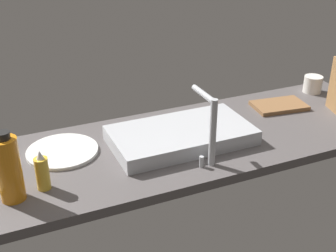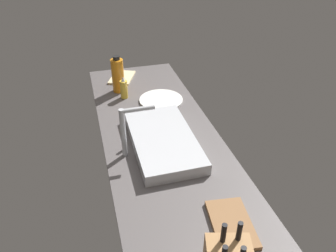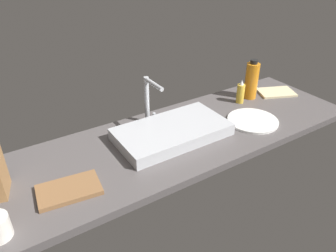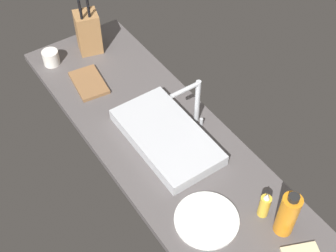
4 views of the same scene
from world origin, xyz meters
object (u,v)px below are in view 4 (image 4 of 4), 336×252
at_px(sink_basin, 166,137).
at_px(cutting_board, 89,83).
at_px(water_bottle, 288,214).
at_px(coffee_mug, 51,58).
at_px(knife_block, 88,32).
at_px(soap_bottle, 265,205).
at_px(faucet, 194,99).
at_px(dinner_plate, 207,220).

distance_m(sink_basin, cutting_board, 0.54).
xyz_separation_m(water_bottle, coffee_mug, (-1.40, -0.32, -0.07)).
bearing_deg(knife_block, water_bottle, 19.19).
height_order(soap_bottle, coffee_mug, soap_bottle).
height_order(faucet, dinner_plate, faucet).
bearing_deg(cutting_board, coffee_mug, -161.19).
xyz_separation_m(knife_block, water_bottle, (1.39, 0.09, -0.01)).
distance_m(water_bottle, dinner_plate, 0.31).
bearing_deg(dinner_plate, soap_bottle, 63.83).
bearing_deg(knife_block, dinner_plate, 9.31).
relative_size(soap_bottle, coffee_mug, 1.59).
height_order(sink_basin, cutting_board, sink_basin).
bearing_deg(faucet, sink_basin, -81.58).
xyz_separation_m(sink_basin, soap_bottle, (0.53, 0.10, 0.03)).
relative_size(sink_basin, cutting_board, 2.30).
xyz_separation_m(knife_block, cutting_board, (0.24, -0.14, -0.11)).
height_order(knife_block, water_bottle, knife_block).
height_order(knife_block, cutting_board, knife_block).
relative_size(knife_block, soap_bottle, 2.14).
bearing_deg(sink_basin, coffee_mug, -165.74).
height_order(cutting_board, dinner_plate, cutting_board).
xyz_separation_m(water_bottle, dinner_plate, (-0.19, -0.22, -0.10)).
height_order(sink_basin, faucet, faucet).
xyz_separation_m(sink_basin, coffee_mug, (-0.78, -0.20, 0.01)).
relative_size(sink_basin, coffee_mug, 6.14).
distance_m(knife_block, coffee_mug, 0.24).
relative_size(water_bottle, dinner_plate, 0.89).
xyz_separation_m(knife_block, coffee_mug, (-0.01, -0.22, -0.08)).
height_order(faucet, coffee_mug, faucet).
distance_m(sink_basin, soap_bottle, 0.54).
distance_m(dinner_plate, coffee_mug, 1.21).
xyz_separation_m(sink_basin, cutting_board, (-0.53, -0.11, -0.02)).
bearing_deg(dinner_plate, water_bottle, 48.66).
xyz_separation_m(cutting_board, water_bottle, (1.15, 0.23, 0.10)).
distance_m(sink_basin, coffee_mug, 0.81).
bearing_deg(coffee_mug, dinner_plate, 4.67).
bearing_deg(faucet, knife_block, -169.24).
height_order(knife_block, dinner_plate, knife_block).
distance_m(cutting_board, dinner_plate, 0.96).
height_order(water_bottle, dinner_plate, water_bottle).
relative_size(faucet, cutting_board, 1.07).
relative_size(faucet, dinner_plate, 0.95).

